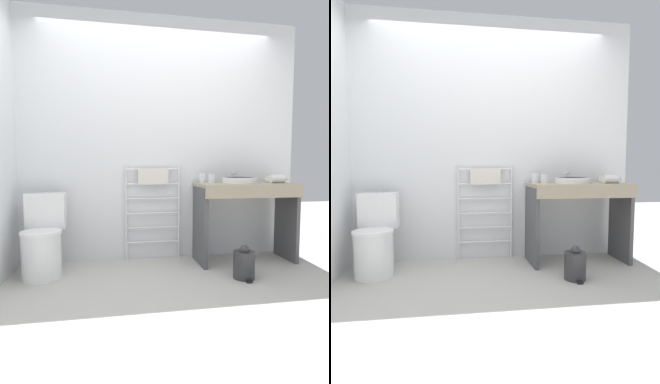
# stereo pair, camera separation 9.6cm
# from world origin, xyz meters

# --- Properties ---
(ground_plane) EXTENTS (12.00, 12.00, 0.00)m
(ground_plane) POSITION_xyz_m (0.00, 0.00, 0.00)
(ground_plane) COLOR #B2AFA8
(wall_back) EXTENTS (3.18, 0.12, 2.64)m
(wall_back) POSITION_xyz_m (0.00, 1.29, 1.32)
(wall_back) COLOR silver
(wall_back) RESTS_ON ground_plane
(toilet) EXTENTS (0.37, 0.51, 0.77)m
(toilet) POSITION_xyz_m (-1.16, 0.86, 0.33)
(toilet) COLOR white
(toilet) RESTS_ON ground_plane
(towel_radiator) EXTENTS (0.61, 0.06, 1.03)m
(towel_radiator) POSITION_xyz_m (-0.07, 1.19, 0.72)
(towel_radiator) COLOR silver
(towel_radiator) RESTS_ON ground_plane
(vanity_counter) EXTENTS (1.03, 0.51, 0.84)m
(vanity_counter) POSITION_xyz_m (0.88, 0.93, 0.58)
(vanity_counter) COLOR gray
(vanity_counter) RESTS_ON ground_plane
(sink_basin) EXTENTS (0.37, 0.37, 0.06)m
(sink_basin) POSITION_xyz_m (0.83, 0.98, 0.88)
(sink_basin) COLOR white
(sink_basin) RESTS_ON vanity_counter
(faucet) EXTENTS (0.02, 0.10, 0.11)m
(faucet) POSITION_xyz_m (0.83, 1.16, 0.92)
(faucet) COLOR silver
(faucet) RESTS_ON vanity_counter
(cup_near_wall) EXTENTS (0.08, 0.08, 0.10)m
(cup_near_wall) POSITION_xyz_m (0.47, 1.13, 0.90)
(cup_near_wall) COLOR white
(cup_near_wall) RESTS_ON vanity_counter
(cup_near_edge) EXTENTS (0.08, 0.08, 0.10)m
(cup_near_edge) POSITION_xyz_m (0.55, 1.06, 0.89)
(cup_near_edge) COLOR white
(cup_near_edge) RESTS_ON vanity_counter
(hair_dryer) EXTENTS (0.21, 0.19, 0.09)m
(hair_dryer) POSITION_xyz_m (1.25, 0.93, 0.89)
(hair_dryer) COLOR white
(hair_dryer) RESTS_ON vanity_counter
(trash_bin) EXTENTS (0.19, 0.23, 0.31)m
(trash_bin) POSITION_xyz_m (0.66, 0.46, 0.13)
(trash_bin) COLOR #333335
(trash_bin) RESTS_ON ground_plane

